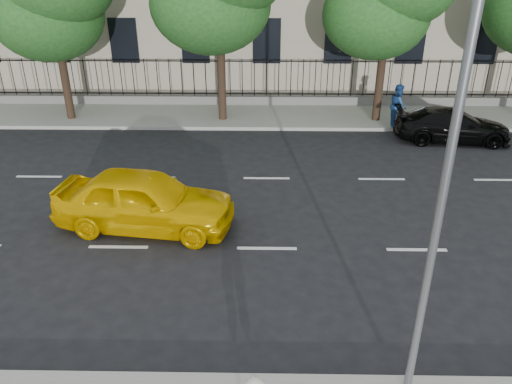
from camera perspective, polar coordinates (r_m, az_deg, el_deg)
ground at (r=11.43m, az=1.28°, el=-13.27°), size 120.00×120.00×0.00m
far_sidewalk at (r=23.92m, az=1.19°, el=8.77°), size 60.00×4.00×0.15m
lane_markings at (r=15.38m, az=1.23°, el=-1.91°), size 49.60×4.62×0.01m
iron_fence at (r=25.39m, az=1.19°, el=11.16°), size 30.00×0.50×2.20m
street_light at (r=7.80m, az=20.65°, el=8.77°), size 0.25×3.32×8.05m
yellow_taxi at (r=14.37m, az=-12.60°, el=-0.92°), size 5.27×2.70×1.72m
black_sedan at (r=22.15m, az=21.55°, el=7.11°), size 4.80×2.31×1.35m
pedestrian_far at (r=22.85m, az=15.92°, el=9.52°), size 0.78×0.95×1.82m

